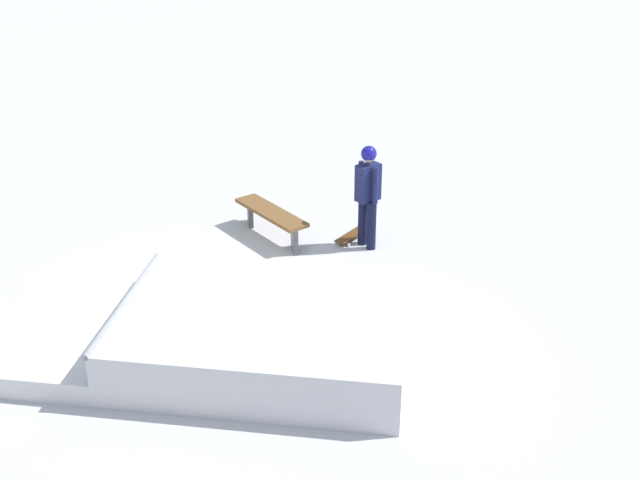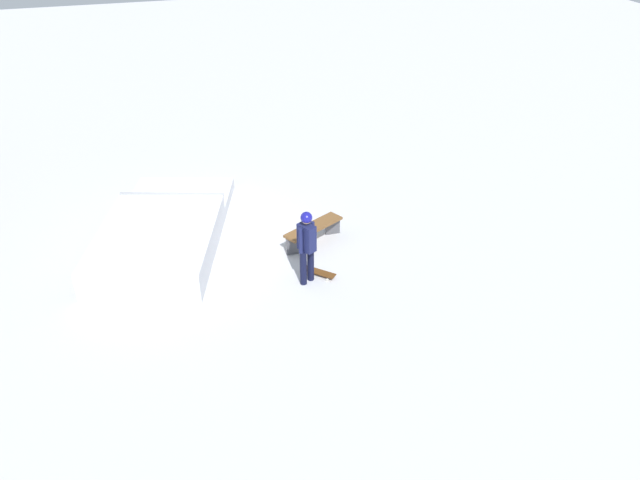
# 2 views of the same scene
# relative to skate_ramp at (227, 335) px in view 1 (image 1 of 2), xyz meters

# --- Properties ---
(ground_plane) EXTENTS (60.00, 60.00, 0.00)m
(ground_plane) POSITION_rel_skate_ramp_xyz_m (0.08, -0.89, -0.32)
(ground_plane) COLOR silver
(skate_ramp) EXTENTS (5.93, 4.08, 0.74)m
(skate_ramp) POSITION_rel_skate_ramp_xyz_m (0.00, 0.00, 0.00)
(skate_ramp) COLOR silver
(skate_ramp) RESTS_ON ground
(skater) EXTENTS (0.44, 0.40, 1.73)m
(skater) POSITION_rel_skate_ramp_xyz_m (-2.41, -2.89, 0.69)
(skater) COLOR black
(skater) RESTS_ON ground
(skateboard) EXTENTS (0.70, 0.71, 0.09)m
(skateboard) POSITION_rel_skate_ramp_xyz_m (-2.24, -3.20, -0.24)
(skateboard) COLOR #593314
(skateboard) RESTS_ON ground
(park_bench) EXTENTS (1.12, 1.60, 0.48)m
(park_bench) POSITION_rel_skate_ramp_xyz_m (-0.91, -3.47, 0.04)
(park_bench) COLOR brown
(park_bench) RESTS_ON ground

